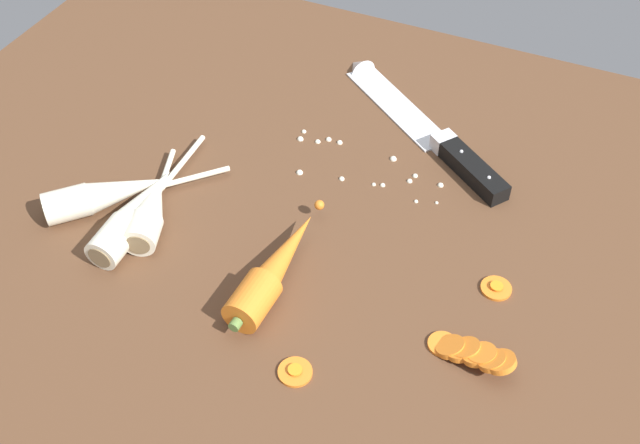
% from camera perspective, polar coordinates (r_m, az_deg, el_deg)
% --- Properties ---
extents(ground_plane, '(1.20, 0.90, 0.04)m').
position_cam_1_polar(ground_plane, '(0.94, 0.50, -0.69)').
color(ground_plane, brown).
extents(chefs_knife, '(0.30, 0.23, 0.04)m').
position_cam_1_polar(chefs_knife, '(1.06, 7.22, 7.44)').
color(chefs_knife, silver).
rests_on(chefs_knife, ground_plane).
extents(whole_carrot, '(0.05, 0.21, 0.04)m').
position_cam_1_polar(whole_carrot, '(0.85, -3.42, -3.53)').
color(whole_carrot, orange).
rests_on(whole_carrot, ground_plane).
extents(parsnip_front, '(0.04, 0.24, 0.04)m').
position_cam_1_polar(parsnip_front, '(0.93, -13.39, 0.69)').
color(parsnip_front, silver).
rests_on(parsnip_front, ground_plane).
extents(parsnip_mid_left, '(0.17, 0.18, 0.04)m').
position_cam_1_polar(parsnip_mid_left, '(0.96, -15.47, 1.98)').
color(parsnip_mid_left, silver).
rests_on(parsnip_mid_left, ground_plane).
extents(parsnip_mid_right, '(0.08, 0.17, 0.04)m').
position_cam_1_polar(parsnip_mid_right, '(0.93, -12.45, 0.87)').
color(parsnip_mid_right, silver).
rests_on(parsnip_mid_right, ground_plane).
extents(carrot_slice_stack, '(0.09, 0.04, 0.04)m').
position_cam_1_polar(carrot_slice_stack, '(0.80, 11.06, -9.43)').
color(carrot_slice_stack, orange).
rests_on(carrot_slice_stack, ground_plane).
extents(carrot_slice_stray_near, '(0.03, 0.03, 0.01)m').
position_cam_1_polar(carrot_slice_stray_near, '(0.87, 12.89, -4.72)').
color(carrot_slice_stray_near, orange).
rests_on(carrot_slice_stray_near, ground_plane).
extents(carrot_slice_stray_mid, '(0.04, 0.04, 0.01)m').
position_cam_1_polar(carrot_slice_stray_mid, '(0.79, -1.85, -10.94)').
color(carrot_slice_stray_mid, orange).
rests_on(carrot_slice_stray_mid, ground_plane).
extents(mince_crumbs, '(0.21, 0.08, 0.01)m').
position_cam_1_polar(mince_crumbs, '(1.00, 2.66, 4.60)').
color(mince_crumbs, silver).
rests_on(mince_crumbs, ground_plane).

